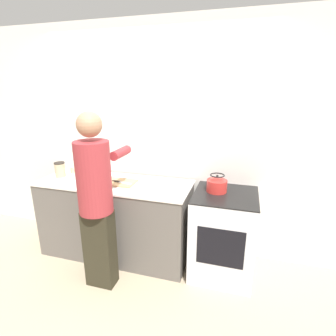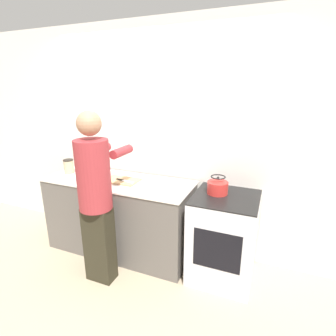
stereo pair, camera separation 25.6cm
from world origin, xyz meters
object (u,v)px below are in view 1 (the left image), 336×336
object	(u,v)px
person	(96,197)
kettle	(217,184)
oven	(223,234)
bowl_prep	(76,170)
knife	(121,182)
cutting_board	(119,182)
canister_jar	(60,170)

from	to	relation	value
person	kettle	xyz separation A→B (m)	(1.03, 0.56, 0.03)
kettle	person	bearing A→B (deg)	-151.56
oven	bowl_prep	bearing A→B (deg)	174.30
kettle	bowl_prep	world-z (taller)	kettle
kettle	bowl_prep	size ratio (longest dim) A/B	1.57
oven	knife	bearing A→B (deg)	-178.33
cutting_board	kettle	xyz separation A→B (m)	(1.06, 0.06, 0.07)
person	knife	size ratio (longest dim) A/B	6.94
oven	knife	xyz separation A→B (m)	(-1.12, -0.03, 0.46)
person	bowl_prep	bearing A→B (deg)	135.37
oven	knife	distance (m)	1.21
knife	bowl_prep	distance (m)	0.75
knife	person	bearing A→B (deg)	-80.53
person	canister_jar	distance (m)	0.93
bowl_prep	canister_jar	size ratio (longest dim) A/B	0.75
cutting_board	knife	size ratio (longest dim) A/B	1.52
knife	canister_jar	distance (m)	0.80
oven	canister_jar	xyz separation A→B (m)	(-1.91, -0.00, 0.53)
person	cutting_board	bearing A→B (deg)	93.27
bowl_prep	kettle	bearing A→B (deg)	-4.41
knife	canister_jar	world-z (taller)	canister_jar
knife	oven	bearing A→B (deg)	12.89
cutting_board	canister_jar	distance (m)	0.76
knife	bowl_prep	size ratio (longest dim) A/B	1.88
oven	cutting_board	xyz separation A→B (m)	(-1.16, -0.01, 0.45)
person	cutting_board	size ratio (longest dim) A/B	4.56
cutting_board	knife	xyz separation A→B (m)	(0.04, -0.03, 0.01)
knife	canister_jar	size ratio (longest dim) A/B	1.42
kettle	canister_jar	world-z (taller)	kettle
knife	cutting_board	bearing A→B (deg)	160.53
bowl_prep	oven	bearing A→B (deg)	-5.70
knife	canister_jar	bearing A→B (deg)	-170.80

